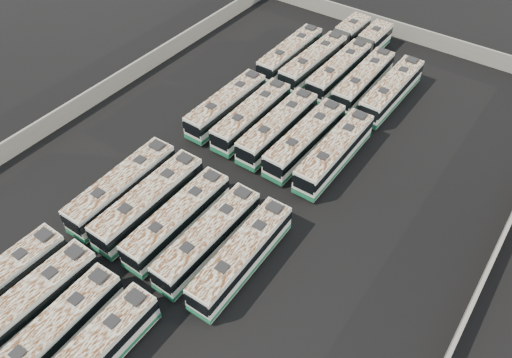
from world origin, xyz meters
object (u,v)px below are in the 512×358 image
Objects in this scene: bus_midback_left at (252,116)px; bus_back_right at (363,81)px; bus_midback_center at (278,127)px; bus_midback_far_left at (226,105)px; bus_midback_right at (305,140)px; bus_back_far_left at (290,54)px; bus_front_left at (27,307)px; bus_midfront_far_left at (123,187)px; bus_front_center at (53,335)px; bus_back_left at (327,51)px; bus_midfront_right at (208,238)px; bus_back_center at (351,60)px; bus_midfront_center at (178,219)px; bus_back_far_right at (391,90)px; bus_midback_far_right at (334,152)px; bus_midfront_far_right at (242,256)px; bus_midfront_left at (149,202)px.

bus_midback_left is 14.79m from bus_back_right.
bus_midback_far_left is at bearing -179.37° from bus_midback_center.
bus_midback_right reaches higher than bus_back_far_left.
bus_midfront_far_left is (-3.37, 13.03, 0.02)m from bus_front_left.
bus_front_center is 45.51m from bus_back_left.
bus_back_right is at bearing 75.95° from bus_midback_center.
bus_midfront_right is at bearing -90.45° from bus_back_right.
bus_midback_right reaches higher than bus_front_center.
bus_midback_far_left is 0.64× the size of bus_back_center.
bus_midback_left is 16.35m from bus_back_left.
bus_midfront_center is at bearing 88.72° from bus_front_center.
bus_front_left reaches higher than bus_midback_left.
bus_back_far_right is at bearing 76.52° from bus_midfront_center.
bus_back_far_right is (13.75, 28.91, -0.01)m from bus_midfront_far_left.
bus_midback_left is 13.69m from bus_back_far_left.
bus_front_left reaches higher than bus_front_center.
bus_midback_far_right is 19.11m from bus_back_far_left.
bus_midfront_far_left is 1.01× the size of bus_midback_right.
bus_midfront_center is 29.04m from bus_back_right.
bus_front_center is 0.99× the size of bus_midfront_far_right.
bus_midfront_far_left is 1.03× the size of bus_midback_left.
bus_back_far_left is (-6.88, 28.89, 0.01)m from bus_midfront_center.
bus_midback_far_left is (-13.68, 15.50, -0.00)m from bus_midfront_far_right.
bus_back_far_left is 13.85m from bus_back_far_right.
bus_midfront_left is 1.04× the size of bus_midfront_right.
bus_midback_right is 3.43m from bus_midback_far_right.
bus_midfront_center is (6.78, 0.07, -0.06)m from bus_midfront_far_left.
bus_midfront_left reaches higher than bus_midback_right.
bus_midfront_left reaches higher than bus_midfront_far_left.
bus_midback_right is at bearing 101.46° from bus_midfront_far_right.
bus_back_left is at bearing 78.91° from bus_midback_far_left.
bus_front_center is 42.77m from bus_back_far_right.
bus_midfront_center is at bearing -101.10° from bus_midback_right.
bus_front_center is at bearing -89.91° from bus_midback_center.
bus_midback_right is 0.99× the size of bus_midback_far_right.
bus_midfront_right is 0.99× the size of bus_back_right.
bus_back_far_right reaches higher than bus_back_center.
bus_back_center is at bearing 103.00° from bus_midback_right.
bus_front_center is 0.96× the size of bus_midfront_left.
bus_midback_far_left is 13.65m from bus_midback_far_right.
bus_midfront_far_left is 32.02m from bus_back_far_right.
bus_midfront_far_right is at bearing -64.69° from bus_back_far_left.
bus_midfront_left is 18.71m from bus_midback_far_right.
bus_midback_left is 0.98× the size of bus_midback_right.
bus_midfront_right is at bearing -0.86° from bus_midfront_left.
bus_midback_far_left is 3.44m from bus_midback_left.
bus_midback_far_right is at bearing 1.28° from bus_midback_right.
bus_midfront_far_left is 1.02× the size of bus_midback_center.
bus_midback_center is at bearing 77.28° from bus_midfront_left.
bus_midback_far_left is (-3.36, 28.70, -0.04)m from bus_front_left.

